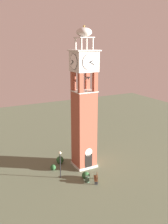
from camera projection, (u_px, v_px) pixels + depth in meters
name	position (u px, v px, depth m)	size (l,w,h in m)	color
ground	(84.00, 165.00, 37.24)	(80.00, 80.00, 0.00)	#5B664C
clock_tower	(84.00, 110.00, 35.11)	(3.27, 3.27, 18.98)	#9E4C38
park_bench	(96.00, 178.00, 32.80)	(1.12, 1.63, 0.95)	brown
lamp_post	(60.00, 160.00, 33.19)	(0.36, 0.36, 3.66)	black
trash_bin	(87.00, 179.00, 32.71)	(0.52, 0.52, 0.80)	#38513D
shrub_near_entry	(53.00, 167.00, 35.76)	(0.74, 0.74, 0.83)	#28562D
shrub_left_of_tower	(86.00, 175.00, 33.59)	(1.03, 1.03, 0.86)	#28562D
shrub_behind_bench	(60.00, 160.00, 37.66)	(1.07, 1.07, 1.09)	#28562D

